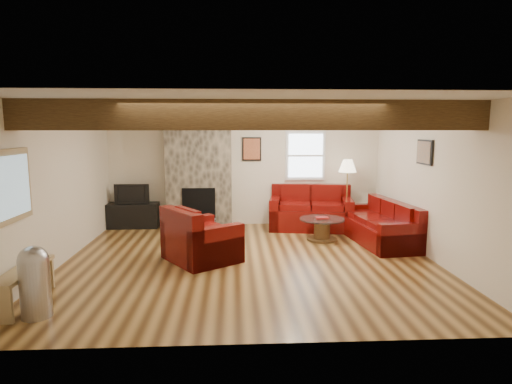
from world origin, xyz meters
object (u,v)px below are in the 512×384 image
coffee_table (322,229)px  television (133,193)px  tv_cabinet (134,215)px  floor_lamp (347,170)px  loveseat (311,207)px  sofa_three (378,222)px  armchair_red (202,234)px

coffee_table → television: (-3.90, 1.29, 0.54)m
tv_cabinet → floor_lamp: (4.65, -0.25, 1.00)m
loveseat → coffee_table: loveseat is taller
television → floor_lamp: floor_lamp is taller
coffee_table → tv_cabinet: tv_cabinet is taller
sofa_three → coffee_table: bearing=-106.9°
floor_lamp → armchair_red: bearing=-143.5°
loveseat → armchair_red: size_ratio=1.60×
coffee_table → floor_lamp: (0.75, 1.05, 1.06)m
loveseat → armchair_red: (-2.19, -2.15, -0.02)m
armchair_red → television: (-1.67, 2.45, 0.31)m
armchair_red → television: television is taller
armchair_red → floor_lamp: (2.98, 2.21, 0.83)m
loveseat → floor_lamp: size_ratio=1.17×
armchair_red → tv_cabinet: 2.97m
loveseat → floor_lamp: 1.13m
loveseat → floor_lamp: bearing=12.8°
sofa_three → television: bearing=-113.3°
sofa_three → armchair_red: 3.40m
armchair_red → floor_lamp: floor_lamp is taller
loveseat → tv_cabinet: size_ratio=1.61×
armchair_red → sofa_three: bearing=-108.2°
television → coffee_table: bearing=-18.3°
coffee_table → television: size_ratio=1.17×
loveseat → armchair_red: 3.07m
sofa_three → loveseat: size_ratio=1.16×
loveseat → floor_lamp: (0.79, 0.05, 0.81)m
tv_cabinet → television: 0.48m
coffee_table → floor_lamp: floor_lamp is taller
loveseat → tv_cabinet: 3.87m
coffee_table → tv_cabinet: 4.11m
coffee_table → armchair_red: bearing=-152.5°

